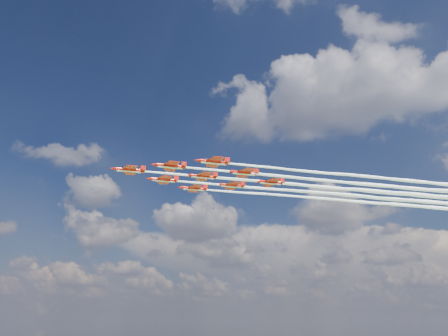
# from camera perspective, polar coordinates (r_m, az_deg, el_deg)

# --- Properties ---
(jet_lead) EXTENTS (115.42, 105.56, 2.46)m
(jet_lead) POSITION_cam_1_polar(r_m,az_deg,el_deg) (149.41, 17.41, -2.78)
(jet_lead) COLOR red
(jet_row2_port) EXTENTS (115.42, 105.56, 2.46)m
(jet_row2_port) POSITION_cam_1_polar(r_m,az_deg,el_deg) (150.52, 22.14, -2.34)
(jet_row2_port) COLOR red
(jet_row2_starb) EXTENTS (115.42, 105.56, 2.46)m
(jet_row2_starb) POSITION_cam_1_polar(r_m,az_deg,el_deg) (160.38, 19.43, -3.67)
(jet_row2_starb) COLOR red
(jet_row3_port) EXTENTS (115.42, 105.56, 2.46)m
(jet_row3_port) POSITION_cam_1_polar(r_m,az_deg,el_deg) (152.65, 26.77, -1.89)
(jet_row3_port) COLOR red
(jet_row3_centre) EXTENTS (115.42, 105.56, 2.46)m
(jet_row3_centre) POSITION_cam_1_polar(r_m,az_deg,el_deg) (161.87, 23.82, -3.25)
(jet_row3_centre) COLOR red
(jet_row3_starb) EXTENTS (115.42, 105.56, 2.46)m
(jet_row3_starb) POSITION_cam_1_polar(r_m,az_deg,el_deg) (171.55, 21.19, -4.45)
(jet_row3_starb) COLOR red
(jet_row4_starb) EXTENTS (115.42, 105.56, 2.46)m
(jet_row4_starb) POSITION_cam_1_polar(r_m,az_deg,el_deg) (173.37, 25.29, -4.03)
(jet_row4_starb) COLOR red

